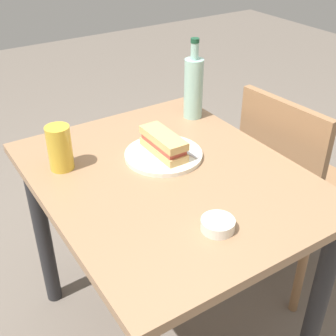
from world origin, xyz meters
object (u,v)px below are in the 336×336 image
plate_near (164,155)px  water_bottle (193,87)px  baguette_sandwich_near (163,144)px  dining_table (168,209)px  knife_near (176,146)px  chair_far (291,182)px  olive_bowl (218,225)px  beer_glass (60,148)px

plate_near → water_bottle: size_ratio=0.84×
plate_near → water_bottle: water_bottle is taller
baguette_sandwich_near → water_bottle: size_ratio=0.63×
dining_table → baguette_sandwich_near: bearing=155.5°
knife_near → water_bottle: 0.29m
dining_table → knife_near: (-0.10, 0.10, 0.15)m
chair_far → olive_bowl: size_ratio=9.80×
water_bottle → plate_near: bearing=-52.5°
water_bottle → chair_far: bearing=42.8°
dining_table → chair_far: chair_far is taller
plate_near → beer_glass: bearing=-110.8°
chair_far → beer_glass: size_ratio=6.04×
plate_near → baguette_sandwich_near: bearing=-153.4°
beer_glass → olive_bowl: size_ratio=1.62×
beer_glass → olive_bowl: 0.55m
dining_table → plate_near: plate_near is taller
plate_near → knife_near: bearing=101.4°
plate_near → knife_near: (-0.01, 0.06, 0.01)m
beer_glass → olive_bowl: beer_glass is taller
knife_near → olive_bowl: olive_bowl is taller
knife_near → olive_bowl: 0.41m
baguette_sandwich_near → water_bottle: water_bottle is taller
dining_table → knife_near: size_ratio=5.14×
baguette_sandwich_near → olive_bowl: size_ratio=2.14×
dining_table → knife_near: bearing=136.8°
baguette_sandwich_near → beer_glass: bearing=-110.8°
chair_far → plate_near: 0.59m
water_bottle → beer_glass: water_bottle is taller
plate_near → knife_near: 0.06m
dining_table → beer_glass: 0.39m
beer_glass → olive_bowl: (0.50, 0.22, -0.06)m
plate_near → olive_bowl: bearing=-11.5°
dining_table → olive_bowl: 0.33m
dining_table → water_bottle: size_ratio=3.08×
water_bottle → beer_glass: bearing=-81.6°
olive_bowl → baguette_sandwich_near: bearing=168.5°
water_bottle → beer_glass: (0.08, -0.56, -0.05)m
dining_table → water_bottle: (-0.29, 0.30, 0.25)m
plate_near → dining_table: bearing=-24.5°
dining_table → chair_far: bearing=89.3°
chair_far → olive_bowl: 0.72m
knife_near → olive_bowl: (0.39, -0.13, -0.00)m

